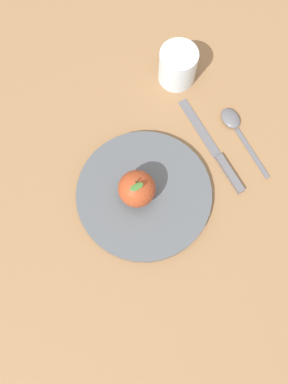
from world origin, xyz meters
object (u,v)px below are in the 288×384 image
Objects in this scene: apple at (137,189)px; knife at (216,153)px; cup at (178,65)px; dinner_plate at (144,194)px; spoon at (235,125)px.

apple is 0.37× the size of knife.
cup is 0.19m from knife.
dinner_plate is 3.34× the size of cup.
cup reaches higher than spoon.
spoon is at bearing 125.14° from dinner_plate.
dinner_plate is 0.27m from cup.
knife is at bearing 117.79° from dinner_plate.
apple is 0.28m from cup.
cup is at bearing 159.78° from apple.
dinner_plate is at bearing -17.79° from cup.
spoon reaches higher than knife.
knife is at bearing 116.43° from apple.
cup reaches higher than dinner_plate.
knife is 1.32× the size of spoon.
spoon is (-0.06, 0.04, 0.00)m from knife.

